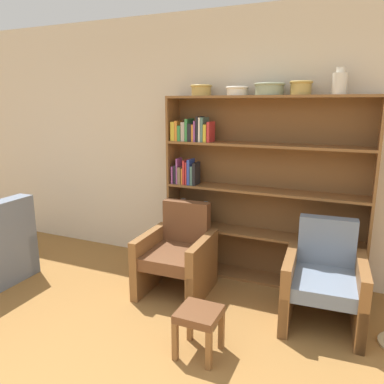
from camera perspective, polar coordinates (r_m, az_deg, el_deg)
wall_back at (r=4.04m, az=6.78°, el=6.99°), size 12.00×0.06×2.75m
bookshelf at (r=3.91m, az=8.33°, el=0.12°), size 2.04×0.30×1.89m
bowl_terracotta at (r=3.95m, az=1.43°, el=15.34°), size 0.22×0.22×0.11m
bowl_olive at (r=3.82m, az=6.93°, el=15.13°), size 0.23×0.23×0.09m
bowl_copper at (r=3.74m, az=11.71°, el=15.21°), size 0.29×0.29×0.11m
bowl_brass at (r=3.69m, az=16.27°, el=15.10°), size 0.21×0.21×0.13m
vase_tall at (r=3.66m, az=21.56°, el=15.22°), size 0.13×0.13×0.23m
armchair_leather at (r=3.72m, az=-2.18°, el=-9.44°), size 0.66×0.70×0.85m
armchair_cushioned at (r=3.40m, az=19.48°, el=-12.52°), size 0.68×0.72×0.85m
footstool at (r=2.88m, az=1.06°, el=-18.87°), size 0.30×0.30×0.36m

